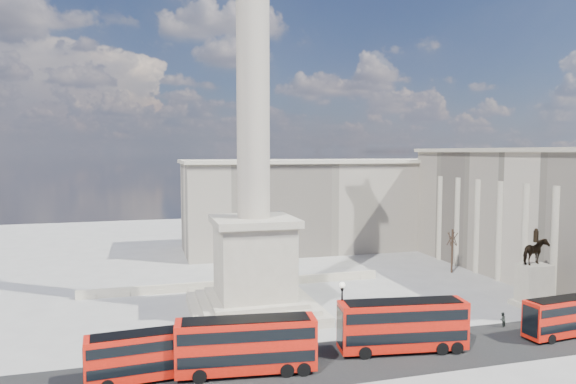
% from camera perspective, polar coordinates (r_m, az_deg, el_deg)
% --- Properties ---
extents(ground, '(180.00, 180.00, 0.00)m').
position_cam_1_polar(ground, '(54.62, -2.66, -14.80)').
color(ground, '#97968F').
rests_on(ground, ground).
extents(asphalt_road, '(120.00, 9.00, 0.01)m').
position_cam_1_polar(asphalt_road, '(47.11, 6.49, -18.05)').
color(asphalt_road, black).
rests_on(asphalt_road, ground).
extents(nelsons_column, '(14.00, 14.00, 49.85)m').
position_cam_1_polar(nelsons_column, '(56.68, -3.85, -0.71)').
color(nelsons_column, '#B0A792').
rests_on(nelsons_column, ground).
extents(balustrade_wall, '(40.00, 0.60, 1.10)m').
position_cam_1_polar(balustrade_wall, '(69.49, -5.68, -10.12)').
color(balustrade_wall, '#BDB49C').
rests_on(balustrade_wall, ground).
extents(building_east, '(19.00, 46.00, 18.60)m').
position_cam_1_polar(building_east, '(83.09, 27.37, -2.04)').
color(building_east, '#BFB39D').
rests_on(building_east, ground).
extents(building_northeast, '(51.00, 17.00, 16.60)m').
position_cam_1_polar(building_northeast, '(96.10, 3.58, -1.33)').
color(building_northeast, '#BFB39D').
rests_on(building_northeast, ground).
extents(red_bus_a, '(9.81, 2.94, 3.92)m').
position_cam_1_polar(red_bus_a, '(43.85, -15.05, -17.05)').
color(red_bus_a, red).
rests_on(red_bus_a, ground).
extents(red_bus_b, '(11.55, 3.88, 4.59)m').
position_cam_1_polar(red_bus_b, '(43.53, -4.57, -16.57)').
color(red_bus_b, red).
rests_on(red_bus_b, ground).
extents(red_bus_c, '(11.82, 4.20, 4.69)m').
position_cam_1_polar(red_bus_c, '(48.84, 12.70, -14.23)').
color(red_bus_c, red).
rests_on(red_bus_c, ground).
extents(red_bus_d, '(9.74, 3.04, 3.89)m').
position_cam_1_polar(red_bus_d, '(58.38, 28.69, -11.98)').
color(red_bus_d, red).
rests_on(red_bus_d, ground).
extents(victorian_lamp, '(0.54, 0.54, 6.31)m').
position_cam_1_polar(victorian_lamp, '(47.92, 6.02, -12.93)').
color(victorian_lamp, black).
rests_on(victorian_lamp, ground).
extents(equestrian_statue, '(4.46, 3.35, 9.17)m').
position_cam_1_polar(equestrian_statue, '(67.28, 25.69, -8.68)').
color(equestrian_statue, '#BDB49C').
rests_on(equestrian_statue, ground).
extents(bare_tree_near, '(1.64, 1.64, 7.19)m').
position_cam_1_polar(bare_tree_near, '(73.34, 29.18, -5.81)').
color(bare_tree_near, '#332319').
rests_on(bare_tree_near, ground).
extents(bare_tree_mid, '(1.57, 1.57, 5.94)m').
position_cam_1_polar(bare_tree_mid, '(71.95, 28.56, -6.77)').
color(bare_tree_mid, '#332319').
rests_on(bare_tree_mid, ground).
extents(bare_tree_far, '(1.69, 1.69, 6.88)m').
position_cam_1_polar(bare_tree_far, '(80.39, 17.80, -4.76)').
color(bare_tree_far, '#332319').
rests_on(bare_tree_far, ground).
extents(pedestrian_walking, '(0.70, 0.48, 1.89)m').
position_cam_1_polar(pedestrian_walking, '(61.56, 26.11, -12.11)').
color(pedestrian_walking, black).
rests_on(pedestrian_walking, ground).
extents(pedestrian_standing, '(0.93, 0.86, 1.54)m').
position_cam_1_polar(pedestrian_standing, '(58.78, 22.72, -12.95)').
color(pedestrian_standing, black).
rests_on(pedestrian_standing, ground).
extents(pedestrian_crossing, '(0.82, 1.06, 1.68)m').
position_cam_1_polar(pedestrian_crossing, '(59.58, 12.60, -12.40)').
color(pedestrian_crossing, black).
rests_on(pedestrian_crossing, ground).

